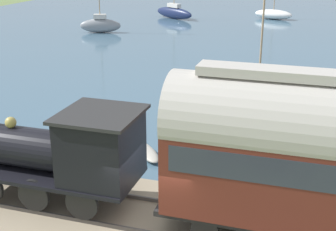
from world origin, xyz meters
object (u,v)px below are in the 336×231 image
object	(u,v)px
steam_locomotive	(61,149)
sailboat_navy	(174,12)
sailboat_gray	(100,25)
sailboat_red	(257,105)
rowboat_off_pier	(146,152)
rowboat_near_shore	(98,111)
sailboat_white	(273,14)

from	to	relation	value
steam_locomotive	sailboat_navy	size ratio (longest dim) A/B	1.08
steam_locomotive	sailboat_gray	world-z (taller)	sailboat_gray
sailboat_red	rowboat_off_pier	bearing A→B (deg)	137.68
steam_locomotive	rowboat_near_shore	world-z (taller)	steam_locomotive
steam_locomotive	sailboat_red	distance (m)	12.43
sailboat_white	sailboat_gray	size ratio (longest dim) A/B	1.09
sailboat_red	sailboat_navy	bearing A→B (deg)	11.91
sailboat_white	rowboat_off_pier	xyz separation A→B (m)	(-40.87, 1.24, -0.44)
sailboat_white	rowboat_near_shore	world-z (taller)	sailboat_white
sailboat_red	rowboat_near_shore	world-z (taller)	sailboat_red
rowboat_near_shore	rowboat_off_pier	xyz separation A→B (m)	(-3.78, -4.00, -0.08)
sailboat_white	sailboat_gray	world-z (taller)	sailboat_white
steam_locomotive	sailboat_red	size ratio (longest dim) A/B	0.70
sailboat_gray	sailboat_navy	xyz separation A→B (m)	(11.54, -4.21, -0.06)
sailboat_navy	rowboat_near_shore	xyz separation A→B (m)	(-33.95, -6.16, -0.49)
sailboat_navy	rowboat_near_shore	world-z (taller)	sailboat_navy
sailboat_navy	rowboat_near_shore	distance (m)	34.50
sailboat_white	sailboat_red	size ratio (longest dim) A/B	1.00
sailboat_white	sailboat_gray	distance (m)	21.43
steam_locomotive	sailboat_white	bearing A→B (deg)	-2.72
sailboat_gray	sailboat_navy	distance (m)	12.29
sailboat_red	rowboat_off_pier	xyz separation A→B (m)	(-6.37, 3.73, -0.35)
sailboat_red	rowboat_near_shore	distance (m)	8.15
sailboat_navy	rowboat_off_pier	xyz separation A→B (m)	(-37.73, -10.16, -0.56)
sailboat_gray	rowboat_off_pier	size ratio (longest dim) A/B	3.84
sailboat_navy	rowboat_off_pier	distance (m)	39.08
steam_locomotive	sailboat_navy	world-z (taller)	sailboat_navy
sailboat_gray	steam_locomotive	bearing A→B (deg)	-174.27
steam_locomotive	rowboat_near_shore	distance (m)	9.53
sailboat_gray	rowboat_near_shore	size ratio (longest dim) A/B	3.03
steam_locomotive	rowboat_near_shore	size ratio (longest dim) A/B	2.33
sailboat_white	rowboat_off_pier	bearing A→B (deg)	-165.04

